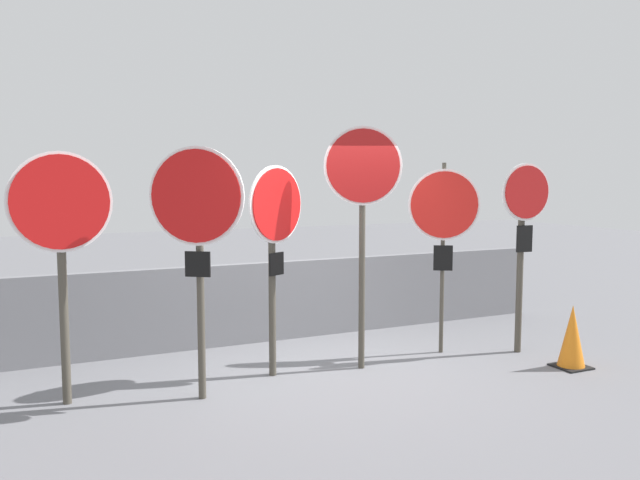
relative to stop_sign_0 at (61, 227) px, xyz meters
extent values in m
plane|color=slate|center=(2.69, -0.14, -1.69)|extent=(40.00, 40.00, 0.00)
cube|color=slate|center=(2.69, 1.46, -1.17)|extent=(8.20, 0.12, 1.05)
cylinder|color=#474238|center=(-0.01, 0.05, -0.65)|extent=(0.08, 0.08, 2.10)
cylinder|color=white|center=(0.00, -0.01, 0.23)|extent=(0.93, 0.13, 0.93)
cylinder|color=red|center=(0.00, -0.03, 0.23)|extent=(0.87, 0.12, 0.87)
cylinder|color=#474238|center=(1.20, -0.34, -0.55)|extent=(0.07, 0.07, 2.29)
cylinder|color=white|center=(1.17, -0.39, 0.28)|extent=(0.78, 0.56, 0.94)
cylinder|color=red|center=(1.16, -0.41, 0.28)|extent=(0.74, 0.52, 0.88)
cube|color=black|center=(1.17, -0.39, -0.36)|extent=(0.22, 0.16, 0.24)
cylinder|color=#474238|center=(2.08, 0.05, -0.61)|extent=(0.08, 0.08, 2.17)
cylinder|color=white|center=(2.11, -0.01, 0.17)|extent=(0.74, 0.42, 0.83)
cylinder|color=red|center=(2.12, -0.02, 0.17)|extent=(0.68, 0.39, 0.77)
cube|color=black|center=(2.11, -0.01, -0.46)|extent=(0.20, 0.13, 0.24)
cylinder|color=#474238|center=(3.09, -0.13, -0.42)|extent=(0.07, 0.07, 2.55)
cylinder|color=white|center=(3.07, -0.18, 0.59)|extent=(0.80, 0.37, 0.86)
cylinder|color=red|center=(3.06, -0.20, 0.59)|extent=(0.74, 0.35, 0.80)
cylinder|color=#474238|center=(4.29, 0.03, -0.53)|extent=(0.05, 0.05, 2.34)
cylinder|color=white|center=(4.27, -0.01, 0.14)|extent=(0.77, 0.44, 0.86)
cylinder|color=red|center=(4.26, -0.03, 0.14)|extent=(0.71, 0.41, 0.80)
cube|color=black|center=(4.27, -0.01, -0.51)|extent=(0.21, 0.13, 0.31)
cylinder|color=#474238|center=(5.17, -0.35, -0.56)|extent=(0.08, 0.08, 2.27)
cylinder|color=white|center=(5.17, -0.42, 0.29)|extent=(0.70, 0.06, 0.70)
cylinder|color=red|center=(5.17, -0.43, 0.29)|extent=(0.64, 0.05, 0.64)
cube|color=black|center=(5.17, -0.42, -0.28)|extent=(0.22, 0.03, 0.32)
cube|color=black|center=(5.27, -1.11, -1.68)|extent=(0.36, 0.36, 0.02)
cone|color=orange|center=(5.27, -1.11, -1.32)|extent=(0.30, 0.30, 0.70)
camera|label=1|loc=(-0.23, -6.21, 0.43)|focal=35.00mm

